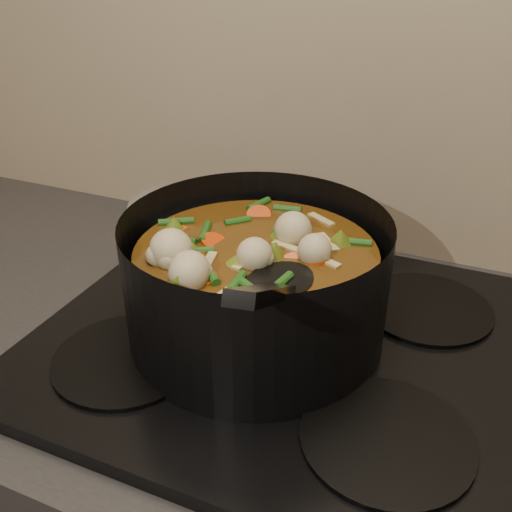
% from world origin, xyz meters
% --- Properties ---
extents(stovetop, '(0.62, 0.54, 0.03)m').
position_xyz_m(stovetop, '(0.00, 1.93, 0.92)').
color(stovetop, black).
rests_on(stovetop, counter).
extents(stockpot, '(0.33, 0.43, 0.24)m').
position_xyz_m(stockpot, '(-0.04, 1.92, 1.01)').
color(stockpot, black).
rests_on(stockpot, stovetop).
extents(saucepan, '(0.17, 0.17, 0.14)m').
position_xyz_m(saucepan, '(-0.20, 2.03, 0.99)').
color(saucepan, silver).
rests_on(saucepan, stovetop).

